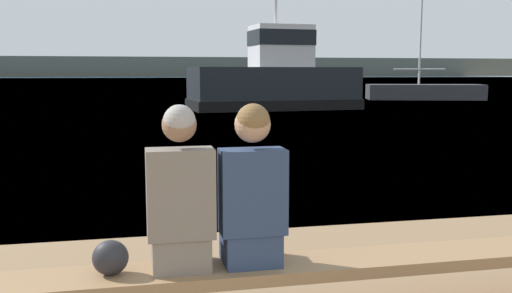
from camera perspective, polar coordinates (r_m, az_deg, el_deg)
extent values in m
plane|color=#386084|center=(125.68, -11.98, 6.59)|extent=(240.00, 240.00, 0.00)
cube|color=#4C4C42|center=(197.99, -12.13, 7.80)|extent=(600.00, 12.00, 6.53)
cube|color=#8E6B47|center=(3.63, -9.48, -12.78)|extent=(6.89, 0.42, 0.08)
cube|color=#70665B|center=(3.64, -7.55, -10.27)|extent=(0.35, 0.34, 0.21)
cube|color=#70665B|center=(3.47, -7.56, -4.67)|extent=(0.40, 0.22, 0.54)
sphere|color=#846047|center=(3.41, -7.68, 2.17)|extent=(0.21, 0.21, 0.21)
sphere|color=gray|center=(3.39, -7.67, 2.58)|extent=(0.19, 0.19, 0.19)
cube|color=navy|center=(3.69, -0.63, -9.91)|extent=(0.35, 0.34, 0.21)
cube|color=navy|center=(3.53, -0.41, -4.51)|extent=(0.40, 0.22, 0.53)
sphere|color=tan|center=(3.47, -0.41, 2.21)|extent=(0.22, 0.22, 0.22)
sphere|color=brown|center=(3.45, -0.36, 2.64)|extent=(0.20, 0.20, 0.20)
ellipsoid|color=#232328|center=(3.58, -14.35, -10.72)|extent=(0.22, 0.18, 0.21)
cube|color=black|center=(25.40, 1.71, 5.85)|extent=(7.42, 3.68, 1.84)
cube|color=black|center=(25.43, 1.71, 4.28)|extent=(7.57, 3.81, 0.44)
cube|color=silver|center=(25.53, 2.51, 9.96)|extent=(2.66, 2.06, 1.82)
cube|color=black|center=(25.55, 2.51, 10.78)|extent=(2.71, 2.13, 0.66)
cube|color=#333338|center=(35.44, 16.47, 5.25)|extent=(7.02, 4.03, 0.89)
cylinder|color=#B7B7BC|center=(35.42, 16.14, 10.61)|extent=(0.12, 0.12, 5.72)
cylinder|color=#B7B7BC|center=(35.36, 16.02, 7.44)|extent=(2.90, 0.93, 0.08)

